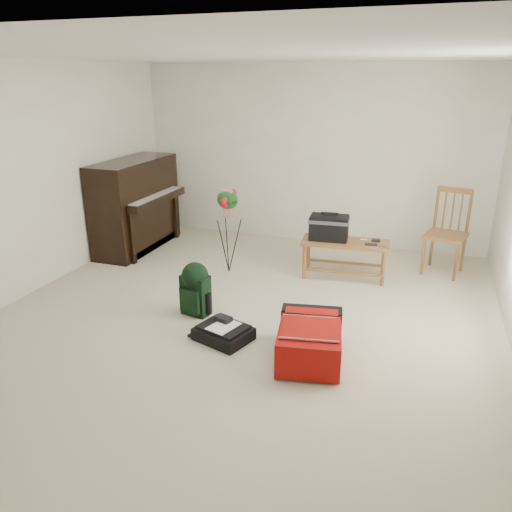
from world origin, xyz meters
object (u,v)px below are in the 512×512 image
at_px(red_suitcase, 311,337).
at_px(flower_stand, 228,232).
at_px(bench, 334,232).
at_px(dining_chair, 446,233).
at_px(green_backpack, 195,286).
at_px(black_duffel, 223,332).
at_px(piano, 137,207).

xyz_separation_m(red_suitcase, flower_stand, (-1.44, 1.62, 0.35)).
height_order(red_suitcase, flower_stand, flower_stand).
height_order(bench, dining_chair, dining_chair).
distance_m(bench, green_backpack, 1.91).
relative_size(black_duffel, flower_stand, 0.53).
bearing_deg(red_suitcase, black_duffel, 168.91).
distance_m(red_suitcase, flower_stand, 2.19).
bearing_deg(black_duffel, flower_stand, 128.33).
distance_m(green_backpack, flower_stand, 1.24).
distance_m(piano, red_suitcase, 3.68).
relative_size(piano, bench, 1.41).
bearing_deg(bench, green_backpack, -131.24).
bearing_deg(green_backpack, dining_chair, 51.95).
relative_size(green_backpack, flower_stand, 0.52).
xyz_separation_m(bench, dining_chair, (1.28, 0.56, -0.05)).
height_order(dining_chair, flower_stand, flower_stand).
bearing_deg(flower_stand, black_duffel, -73.78).
bearing_deg(flower_stand, red_suitcase, -52.72).
height_order(piano, green_backpack, piano).
relative_size(dining_chair, green_backpack, 1.86).
bearing_deg(piano, flower_stand, -16.27).
bearing_deg(dining_chair, red_suitcase, -99.63).
relative_size(red_suitcase, black_duffel, 1.52).
height_order(bench, red_suitcase, bench).
relative_size(bench, flower_stand, 0.99).
xyz_separation_m(black_duffel, flower_stand, (-0.60, 1.61, 0.45)).
bearing_deg(black_duffel, red_suitcase, 17.27).
bearing_deg(flower_stand, dining_chair, 14.93).
bearing_deg(piano, green_backpack, -44.56).
xyz_separation_m(piano, red_suitcase, (3.00, -2.08, -0.42)).
xyz_separation_m(piano, bench, (2.82, -0.14, -0.04)).
relative_size(piano, green_backpack, 2.67).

